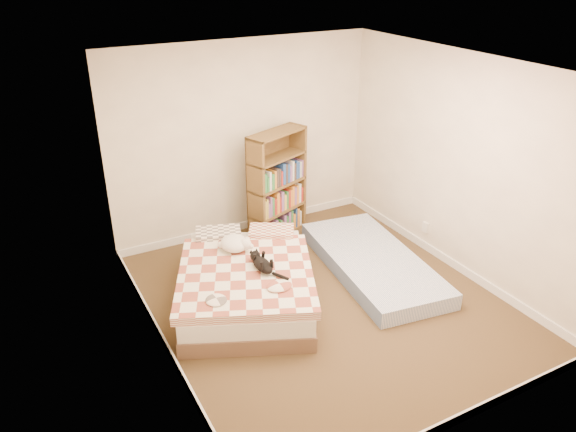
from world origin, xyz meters
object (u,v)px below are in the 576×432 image
bed (245,281)px  white_dog (236,243)px  black_cat (262,263)px  bookshelf (277,197)px  floor_mattress (373,263)px

bed → white_dog: 0.43m
black_cat → white_dog: 0.49m
bookshelf → black_cat: bearing=-144.2°
bookshelf → floor_mattress: size_ratio=0.67×
bookshelf → white_dog: bearing=-158.4°
bed → bookshelf: (1.02, 1.23, 0.30)m
floor_mattress → black_cat: black_cat is taller
bookshelf → floor_mattress: 1.56m
bed → bookshelf: bookshelf is taller
bed → black_cat: black_cat is taller
bed → bookshelf: size_ratio=1.58×
black_cat → bookshelf: bearing=59.4°
floor_mattress → black_cat: bearing=-171.4°
white_dog → black_cat: bearing=-76.8°
floor_mattress → bed: bearing=-178.1°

